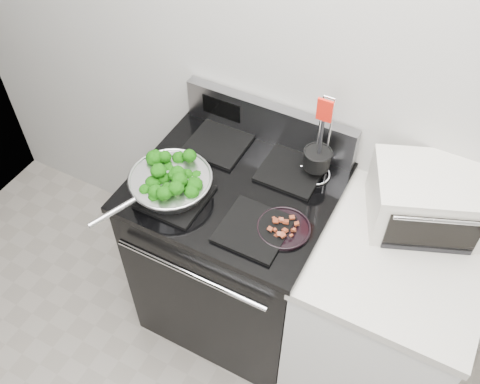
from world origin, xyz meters
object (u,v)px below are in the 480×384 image
Objects in this scene: gas_range at (236,252)px; bacon_plate at (284,226)px; utensil_holder at (316,163)px; skillet at (170,183)px; toaster_oven at (427,199)px.

bacon_plate is at bearing -24.11° from gas_range.
utensil_holder reaches higher than bacon_plate.
bacon_plate is (0.26, -0.12, 0.48)m from gas_range.
toaster_oven reaches higher than skillet.
bacon_plate is at bearing -166.12° from toaster_oven.
gas_range is at bearing 173.52° from toaster_oven.
gas_range is 5.66× the size of bacon_plate.
gas_range reaches higher than skillet.
utensil_holder is (0.46, 0.35, 0.02)m from skillet.
gas_range reaches higher than bacon_plate.
skillet is at bearing -142.05° from gas_range.
utensil_holder is (-0.00, 0.31, 0.05)m from bacon_plate.
utensil_holder reaches higher than skillet.
gas_range is 0.56m from bacon_plate.
gas_range is 0.90m from toaster_oven.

